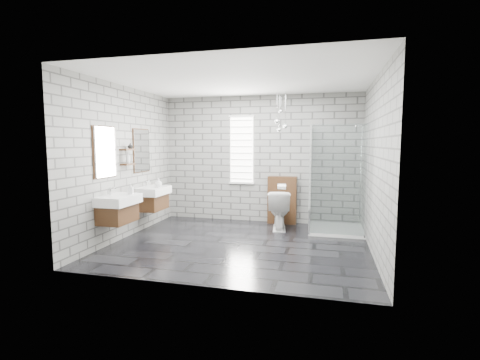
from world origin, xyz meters
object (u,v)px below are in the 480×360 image
at_px(vanity_left, 116,201).
at_px(shower_enclosure, 331,206).
at_px(cistern_panel, 282,200).
at_px(toilet, 279,210).
at_px(vanity_right, 151,192).

distance_m(vanity_left, shower_enclosure, 3.86).
bearing_deg(shower_enclosure, cistern_panel, 152.64).
bearing_deg(vanity_left, toilet, 37.35).
bearing_deg(vanity_right, vanity_left, -90.00).
relative_size(shower_enclosure, toilet, 2.63).
height_order(cistern_panel, shower_enclosure, shower_enclosure).
xyz_separation_m(vanity_right, shower_enclosure, (3.41, 0.65, -0.25)).
bearing_deg(shower_enclosure, vanity_left, -152.11).
bearing_deg(vanity_right, cistern_panel, 25.94).
height_order(vanity_right, toilet, vanity_right).
relative_size(cistern_panel, shower_enclosure, 0.49).
distance_m(vanity_right, cistern_panel, 2.69).
distance_m(vanity_left, vanity_right, 1.15).
xyz_separation_m(shower_enclosure, toilet, (-1.00, 0.03, -0.12)).
bearing_deg(vanity_left, shower_enclosure, 27.89).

